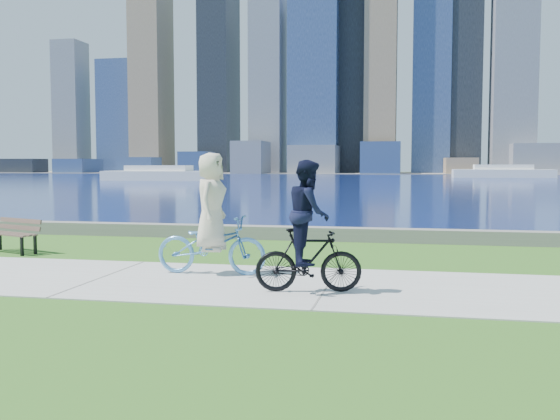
{
  "coord_description": "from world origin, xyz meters",
  "views": [
    {
      "loc": [
        5.26,
        -10.05,
        2.01
      ],
      "look_at": [
        2.78,
        2.07,
        1.1
      ],
      "focal_mm": 40.0,
      "sensor_mm": 36.0,
      "label": 1
    }
  ],
  "objects": [
    {
      "name": "cyclist_woman",
      "position": [
        1.79,
        0.68,
        0.84
      ],
      "size": [
        0.72,
        2.03,
        2.2
      ],
      "rotation": [
        0.0,
        0.0,
        1.58
      ],
      "color": "#599BD8",
      "rests_on": "ground"
    },
    {
      "name": "seawall",
      "position": [
        0.0,
        6.2,
        0.17
      ],
      "size": [
        90.0,
        0.5,
        0.35
      ],
      "primitive_type": "cube",
      "color": "slate",
      "rests_on": "ground"
    },
    {
      "name": "cyclist_man",
      "position": [
        3.77,
        -0.54,
        0.89
      ],
      "size": [
        0.77,
        1.71,
        2.06
      ],
      "rotation": [
        0.0,
        0.0,
        1.75
      ],
      "color": "black",
      "rests_on": "ground"
    },
    {
      "name": "ground",
      "position": [
        0.0,
        0.0,
        0.0
      ],
      "size": [
        320.0,
        320.0,
        0.0
      ],
      "primitive_type": "plane",
      "color": "#2A5B17",
      "rests_on": "ground"
    },
    {
      "name": "ferry_far",
      "position": [
        19.14,
        87.59,
        0.81
      ],
      "size": [
        14.42,
        4.12,
        1.96
      ],
      "color": "white",
      "rests_on": "ground"
    },
    {
      "name": "concrete_path",
      "position": [
        0.0,
        0.0,
        0.01
      ],
      "size": [
        80.0,
        3.5,
        0.02
      ],
      "primitive_type": "cube",
      "color": "#ADACA7",
      "rests_on": "ground"
    },
    {
      "name": "park_bench",
      "position": [
        -3.53,
        2.56,
        0.47
      ],
      "size": [
        1.57,
        1.01,
        0.77
      ],
      "rotation": [
        0.0,
        0.0,
        -0.36
      ],
      "color": "black",
      "rests_on": "ground"
    },
    {
      "name": "ferry_near",
      "position": [
        -24.59,
        61.83,
        0.78
      ],
      "size": [
        13.74,
        3.92,
        1.86
      ],
      "color": "white",
      "rests_on": "ground"
    },
    {
      "name": "bay_water",
      "position": [
        0.0,
        72.0,
        0.0
      ],
      "size": [
        320.0,
        131.0,
        0.01
      ],
      "primitive_type": "cube",
      "color": "#0C1B52",
      "rests_on": "ground"
    },
    {
      "name": "far_shore",
      "position": [
        0.0,
        130.0,
        0.06
      ],
      "size": [
        320.0,
        30.0,
        0.12
      ],
      "primitive_type": "cube",
      "color": "gray",
      "rests_on": "ground"
    },
    {
      "name": "city_skyline",
      "position": [
        2.72,
        129.51,
        25.76
      ],
      "size": [
        176.04,
        22.83,
        76.0
      ],
      "color": "black",
      "rests_on": "ground"
    }
  ]
}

